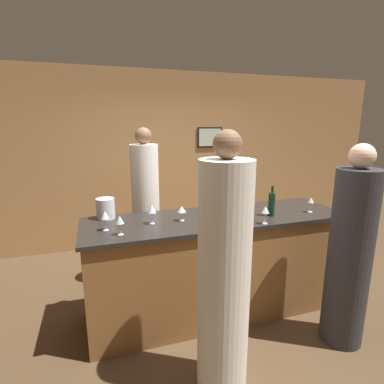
% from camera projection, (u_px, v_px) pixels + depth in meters
% --- Properties ---
extents(ground_plane, '(14.00, 14.00, 0.00)m').
position_uv_depth(ground_plane, '(216.00, 309.00, 3.26)').
color(ground_plane, '#4C3823').
extents(back_wall, '(8.00, 0.08, 2.80)m').
position_uv_depth(back_wall, '(167.00, 159.00, 4.97)').
color(back_wall, '#A37547').
rests_on(back_wall, ground_plane).
extents(bar_counter, '(2.66, 0.80, 1.06)m').
position_uv_depth(bar_counter, '(217.00, 264.00, 3.14)').
color(bar_counter, brown).
rests_on(bar_counter, ground_plane).
extents(bartender, '(0.33, 0.33, 1.94)m').
position_uv_depth(bartender, '(146.00, 215.00, 3.59)').
color(bartender, silver).
rests_on(bartender, ground_plane).
extents(guest_0, '(0.38, 0.38, 1.94)m').
position_uv_depth(guest_0, '(224.00, 278.00, 2.13)').
color(guest_0, silver).
rests_on(guest_0, ground_plane).
extents(guest_1, '(0.37, 0.37, 1.82)m').
position_uv_depth(guest_1, '(350.00, 255.00, 2.63)').
color(guest_1, '#2D2D33').
rests_on(guest_1, ground_plane).
extents(wine_bottle_0, '(0.07, 0.07, 0.31)m').
position_uv_depth(wine_bottle_0, '(272.00, 204.00, 3.03)').
color(wine_bottle_0, black).
rests_on(wine_bottle_0, bar_counter).
extents(ice_bucket, '(0.18, 0.18, 0.20)m').
position_uv_depth(ice_bucket, '(106.00, 208.00, 2.95)').
color(ice_bucket, silver).
rests_on(ice_bucket, bar_counter).
extents(wine_glass_0, '(0.07, 0.07, 0.17)m').
position_uv_depth(wine_glass_0, '(120.00, 220.00, 2.50)').
color(wine_glass_0, silver).
rests_on(wine_glass_0, bar_counter).
extents(wine_glass_1, '(0.06, 0.06, 0.19)m').
position_uv_depth(wine_glass_1, '(248.00, 210.00, 2.74)').
color(wine_glass_1, silver).
rests_on(wine_glass_1, bar_counter).
extents(wine_glass_2, '(0.07, 0.07, 0.16)m').
position_uv_depth(wine_glass_2, '(342.00, 205.00, 3.04)').
color(wine_glass_2, silver).
rests_on(wine_glass_2, bar_counter).
extents(wine_glass_3, '(0.08, 0.08, 0.15)m').
position_uv_depth(wine_glass_3, '(182.00, 210.00, 2.87)').
color(wine_glass_3, silver).
rests_on(wine_glass_3, bar_counter).
extents(wine_glass_4, '(0.08, 0.08, 0.19)m').
position_uv_depth(wine_glass_4, '(152.00, 209.00, 2.77)').
color(wine_glass_4, silver).
rests_on(wine_glass_4, bar_counter).
extents(wine_glass_5, '(0.07, 0.07, 0.18)m').
position_uv_depth(wine_glass_5, '(105.00, 216.00, 2.60)').
color(wine_glass_5, silver).
rests_on(wine_glass_5, bar_counter).
extents(wine_glass_6, '(0.06, 0.06, 0.16)m').
position_uv_depth(wine_glass_6, '(311.00, 201.00, 3.15)').
color(wine_glass_6, silver).
rests_on(wine_glass_6, bar_counter).
extents(wine_glass_7, '(0.07, 0.07, 0.17)m').
position_uv_depth(wine_glass_7, '(265.00, 210.00, 2.78)').
color(wine_glass_7, silver).
rests_on(wine_glass_7, bar_counter).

